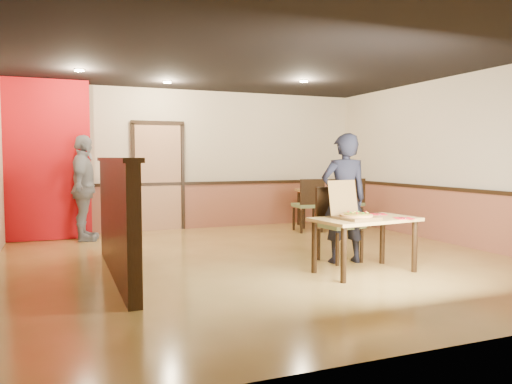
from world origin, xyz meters
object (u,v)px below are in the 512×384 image
Objects in this scene: diner at (344,198)px; condiment at (314,186)px; pizza_box at (354,214)px; side_chair_left at (309,203)px; side_chair_right at (350,202)px; main_table at (365,226)px; diner_chair at (337,221)px; passerby at (84,188)px; side_table at (315,198)px.

diner reaches higher than condiment.
side_chair_left is at bearing 62.76° from pizza_box.
side_chair_right is 3.91m from pizza_box.
side_chair_right is at bearing -56.35° from condiment.
side_chair_left reaches higher than side_chair_right.
diner_chair is (0.06, 0.77, -0.02)m from main_table.
diner is (-1.80, -2.69, 0.33)m from side_chair_right.
passerby is (-3.22, 3.22, 0.03)m from diner.
side_chair_right is at bearing -85.33° from passerby.
passerby reaches higher than main_table.
side_chair_right is at bearing -113.65° from diner.
main_table is 1.33× the size of diner_chair.
condiment is (1.61, 4.00, 0.11)m from pizza_box.
diner is (-1.34, -3.31, 0.29)m from side_table.
diner_chair is at bearing 78.81° from main_table.
side_chair_right is at bearing 53.34° from main_table.
side_chair_left is 6.51× the size of condiment.
pizza_box is at bearing -131.70° from passerby.
side_chair_left is 1.14× the size of side_table.
diner is 11.15× the size of condiment.
diner_chair is 3.12m from side_chair_right.
main_table is 4.17m from side_table.
side_table is at bearing -61.45° from side_chair_right.
main_table is at bearing -101.17° from diner_chair.
pizza_box reaches higher than condiment.
side_chair_left is (0.96, 3.30, -0.02)m from main_table.
condiment is at bearing 77.12° from side_table.
condiment is at bearing 59.82° from diner_chair.
side_chair_right reaches higher than main_table.
condiment is at bearing 63.21° from main_table.
diner_chair is 0.99× the size of side_chair_left.
side_chair_right is 0.56× the size of passerby.
main_table is 0.77m from diner_chair.
diner_chair is at bearing -113.15° from condiment.
diner is 3.62m from condiment.
passerby is 11.54× the size of condiment.
side_chair_right is (1.88, 3.30, -0.02)m from main_table.
diner_chair is 0.58× the size of diner.
passerby is (-5.02, 0.54, 0.36)m from side_chair_right.
diner_chair is 4.45m from passerby.
passerby reaches higher than pizza_box.
main_table is 2.38× the size of pizza_box.
side_table is 0.26m from condiment.
main_table is 0.69m from diner.
pizza_box is at bearing -111.87° from condiment.
pizza_box reaches higher than diner_chair.
pizza_box is (-0.24, -0.80, 0.19)m from diner_chair.
diner_chair reaches higher than side_chair_right.
side_chair_left is 0.56× the size of passerby.
pizza_box is (2.97, -3.86, -0.17)m from passerby.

